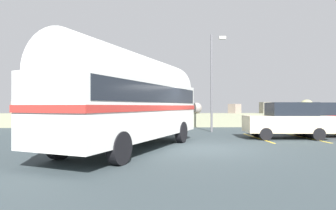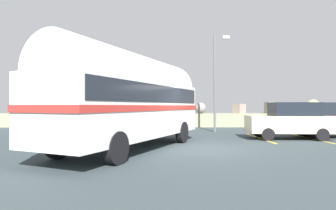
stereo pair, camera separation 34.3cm
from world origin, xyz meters
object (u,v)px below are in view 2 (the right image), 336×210
(parked_car_middle, at_px, (333,120))
(lamp_post, at_px, (216,77))
(parked_car_nearest, at_px, (290,120))
(vintage_coach, at_px, (131,97))

(parked_car_middle, distance_m, lamp_post, 7.03)
(parked_car_nearest, distance_m, parked_car_middle, 2.76)
(vintage_coach, height_order, parked_car_middle, vintage_coach)
(parked_car_nearest, height_order, lamp_post, lamp_post)
(parked_car_middle, height_order, lamp_post, lamp_post)
(lamp_post, bearing_deg, vintage_coach, -122.76)
(parked_car_middle, bearing_deg, parked_car_nearest, 109.28)
(parked_car_nearest, height_order, parked_car_middle, same)
(vintage_coach, xyz_separation_m, parked_car_middle, (10.32, 4.00, -1.08))
(lamp_post, bearing_deg, parked_car_middle, -29.38)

